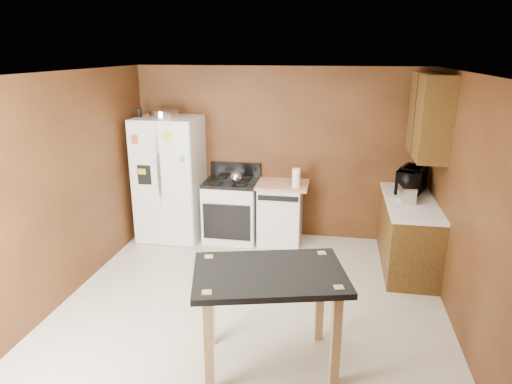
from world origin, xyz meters
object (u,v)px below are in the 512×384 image
(island, at_px, (269,286))
(gas_range, at_px, (232,209))
(paper_towel, at_px, (296,178))
(toaster, at_px, (407,194))
(green_canister, at_px, (295,179))
(dishwasher, at_px, (280,212))
(refrigerator, at_px, (170,179))
(kettle, at_px, (236,178))
(microwave, at_px, (412,181))
(pen_cup, at_px, (139,113))
(roasting_pan, at_px, (164,114))

(island, bearing_deg, gas_range, 109.48)
(paper_towel, bearing_deg, toaster, -16.28)
(green_canister, distance_m, dishwasher, 0.54)
(refrigerator, bearing_deg, kettle, -3.56)
(microwave, bearing_deg, dishwasher, 109.54)
(green_canister, distance_m, island, 2.82)
(pen_cup, bearing_deg, paper_towel, -0.84)
(refrigerator, distance_m, dishwasher, 1.69)
(green_canister, bearing_deg, kettle, -165.65)
(kettle, relative_size, gas_range, 0.15)
(kettle, xyz_separation_m, refrigerator, (-1.01, 0.06, -0.08))
(roasting_pan, xyz_separation_m, green_canister, (1.86, 0.15, -0.90))
(roasting_pan, height_order, green_canister, roasting_pan)
(gas_range, distance_m, dishwasher, 0.72)
(microwave, relative_size, island, 0.37)
(roasting_pan, xyz_separation_m, gas_range, (0.94, 0.06, -1.39))
(microwave, distance_m, gas_range, 2.55)
(green_canister, distance_m, gas_range, 1.05)
(paper_towel, xyz_separation_m, island, (0.02, -2.60, -0.25))
(kettle, distance_m, refrigerator, 1.01)
(roasting_pan, distance_m, gas_range, 1.68)
(green_canister, bearing_deg, refrigerator, -175.39)
(paper_towel, xyz_separation_m, refrigerator, (-1.86, 0.07, -0.12))
(kettle, distance_m, paper_towel, 0.85)
(roasting_pan, height_order, island, roasting_pan)
(paper_towel, height_order, green_canister, paper_towel)
(island, bearing_deg, toaster, 57.32)
(kettle, relative_size, microwave, 0.31)
(pen_cup, height_order, island, pen_cup)
(pen_cup, distance_m, refrigerator, 1.04)
(island, bearing_deg, pen_cup, 130.75)
(pen_cup, height_order, gas_range, pen_cup)
(dishwasher, bearing_deg, green_canister, 17.34)
(toaster, height_order, island, toaster)
(refrigerator, bearing_deg, microwave, -0.53)
(microwave, bearing_deg, refrigerator, 112.79)
(pen_cup, distance_m, paper_towel, 2.40)
(kettle, height_order, microwave, microwave)
(paper_towel, distance_m, island, 2.61)
(green_canister, bearing_deg, island, -89.08)
(toaster, relative_size, microwave, 0.51)
(paper_towel, xyz_separation_m, toaster, (1.42, -0.41, -0.02))
(microwave, relative_size, refrigerator, 0.30)
(gas_range, height_order, dishwasher, gas_range)
(gas_range, xyz_separation_m, dishwasher, (0.72, 0.02, -0.01))
(roasting_pan, distance_m, island, 3.46)
(refrigerator, distance_m, gas_range, 1.01)
(kettle, xyz_separation_m, paper_towel, (0.85, -0.01, 0.04))
(paper_towel, height_order, microwave, microwave)
(paper_towel, distance_m, green_canister, 0.23)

